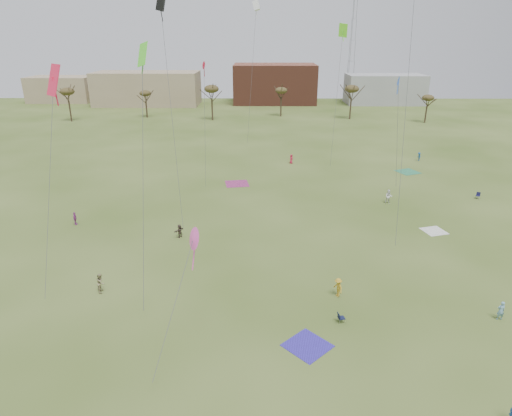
{
  "coord_description": "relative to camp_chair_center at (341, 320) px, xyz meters",
  "views": [
    {
      "loc": [
        0.35,
        -26.81,
        20.85
      ],
      "look_at": [
        0.0,
        12.0,
        5.5
      ],
      "focal_mm": 30.92,
      "sensor_mm": 36.0,
      "label": 1
    }
  ],
  "objects": [
    {
      "name": "radio_tower",
      "position": [
        23.31,
        123.22,
        18.95
      ],
      "size": [
        1.51,
        1.72,
        41.0
      ],
      "color": "#9EA3A8",
      "rests_on": "ground"
    },
    {
      "name": "camp_chair_right",
      "position": [
        23.32,
        27.88,
        0.0
      ],
      "size": [
        0.72,
        0.73,
        0.87
      ],
      "rotation": [
        0.0,
        0.0,
        5.66
      ],
      "color": "#141437",
      "rests_on": "ground"
    },
    {
      "name": "spectator_mid_e",
      "position": [
        10.65,
        26.01,
        0.67
      ],
      "size": [
        1.01,
        0.85,
        1.85
      ],
      "primitive_type": "imported",
      "rotation": [
        0.0,
        0.0,
        6.11
      ],
      "color": "white",
      "rests_on": "ground"
    },
    {
      "name": "tree_line",
      "position": [
        -9.53,
        77.34,
        6.83
      ],
      "size": [
        117.44,
        49.32,
        8.91
      ],
      "color": "#3A2B1E",
      "rests_on": "ground"
    },
    {
      "name": "building_tan_west",
      "position": [
        -71.69,
        120.22,
        3.74
      ],
      "size": [
        20.0,
        12.0,
        8.0
      ],
      "primitive_type": "cube",
      "color": "#937F60",
      "rests_on": "ground"
    },
    {
      "name": "ground",
      "position": [
        -6.69,
        -1.78,
        -0.26
      ],
      "size": [
        260.0,
        260.0,
        0.0
      ],
      "primitive_type": "plane",
      "color": "#374E18",
      "rests_on": "ground"
    },
    {
      "name": "building_brick",
      "position": [
        -1.69,
        118.22,
        5.74
      ],
      "size": [
        26.0,
        16.0,
        12.0
      ],
      "primitive_type": "cube",
      "color": "brown",
      "rests_on": "ground"
    },
    {
      "name": "blanket_blue",
      "position": [
        -2.88,
        -2.8,
        -0.26
      ],
      "size": [
        3.99,
        3.99,
        0.03
      ],
      "primitive_type": "cube",
      "rotation": [
        0.0,
        0.0,
        2.34
      ],
      "color": "#3427AD",
      "rests_on": "ground"
    },
    {
      "name": "spectator_fore_b",
      "position": [
        -20.04,
        4.24,
        0.61
      ],
      "size": [
        0.78,
        0.94,
        1.73
      ],
      "primitive_type": "imported",
      "rotation": [
        0.0,
        0.0,
        1.73
      ],
      "color": "#8E865A",
      "rests_on": "ground"
    },
    {
      "name": "blanket_olive",
      "position": [
        17.73,
        40.33,
        -0.26
      ],
      "size": [
        4.19,
        4.19,
        0.03
      ],
      "primitive_type": "cube",
      "rotation": [
        0.0,
        0.0,
        0.41
      ],
      "color": "#2F8257",
      "rests_on": "ground"
    },
    {
      "name": "spectator_fore_c",
      "position": [
        -15.12,
        15.31,
        0.49
      ],
      "size": [
        1.18,
        1.38,
        1.5
      ],
      "primitive_type": "imported",
      "rotation": [
        0.0,
        0.0,
        4.08
      ],
      "color": "#4C3B36",
      "rests_on": "ground"
    },
    {
      "name": "flyer_far_c",
      "position": [
        21.73,
        47.19,
        0.49
      ],
      "size": [
        0.63,
        1.01,
        1.5
      ],
      "primitive_type": "imported",
      "rotation": [
        0.0,
        0.0,
        4.79
      ],
      "color": "navy",
      "rests_on": "ground"
    },
    {
      "name": "building_tan",
      "position": [
        -41.69,
        113.22,
        4.74
      ],
      "size": [
        32.0,
        14.0,
        10.0
      ],
      "primitive_type": "cube",
      "color": "#937F60",
      "rests_on": "ground"
    },
    {
      "name": "camp_chair_center",
      "position": [
        0.0,
        0.0,
        0.0
      ],
      "size": [
        0.64,
        0.61,
        0.87
      ],
      "rotation": [
        0.0,
        0.0,
        1.79
      ],
      "color": "#121833",
      "rests_on": "ground"
    },
    {
      "name": "flyer_far_b",
      "position": [
        -0.92,
        45.21,
        0.54
      ],
      "size": [
        0.87,
        0.93,
        1.6
      ],
      "primitive_type": "imported",
      "rotation": [
        0.0,
        0.0,
        0.95
      ],
      "color": "#B51F38",
      "rests_on": "ground"
    },
    {
      "name": "flyer_mid_b",
      "position": [
        0.34,
        3.73,
        0.58
      ],
      "size": [
        1.02,
        1.25,
        1.68
      ],
      "primitive_type": "imported",
      "rotation": [
        0.0,
        0.0,
        5.14
      ],
      "color": "gold",
      "rests_on": "ground"
    },
    {
      "name": "building_grey",
      "position": [
        33.31,
        116.22,
        4.24
      ],
      "size": [
        24.0,
        12.0,
        9.0
      ],
      "primitive_type": "cube",
      "color": "gray",
      "rests_on": "ground"
    },
    {
      "name": "flyer_mid_c",
      "position": [
        12.49,
        0.5,
        0.56
      ],
      "size": [
        0.61,
        0.42,
        1.63
      ],
      "primitive_type": "imported",
      "rotation": [
        0.0,
        0.0,
        3.19
      ],
      "color": "#6C9BB4",
      "rests_on": "ground"
    },
    {
      "name": "kites_aloft",
      "position": [
        -7.78,
        34.23,
        20.87
      ],
      "size": [
        51.78,
        66.61,
        26.02
      ],
      "color": "red",
      "rests_on": "ground"
    },
    {
      "name": "blanket_plum",
      "position": [
        -9.76,
        33.98,
        -0.26
      ],
      "size": [
        3.87,
        3.87,
        0.03
      ],
      "primitive_type": "cube",
      "rotation": [
        0.0,
        0.0,
        0.16
      ],
      "color": "#922D67",
      "rests_on": "ground"
    },
    {
      "name": "blanket_cream",
      "position": [
        13.5,
        17.15,
        -0.26
      ],
      "size": [
        2.95,
        2.95,
        0.03
      ],
      "primitive_type": "cube",
      "rotation": [
        0.0,
        0.0,
        0.28
      ],
      "color": "white",
      "rests_on": "ground"
    },
    {
      "name": "spectator_mid_d",
      "position": [
        -27.96,
        18.62,
        0.52
      ],
      "size": [
        0.48,
        0.96,
        1.57
      ],
      "primitive_type": "imported",
      "rotation": [
        0.0,
        0.0,
        1.68
      ],
      "color": "#AA469B",
      "rests_on": "ground"
    }
  ]
}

